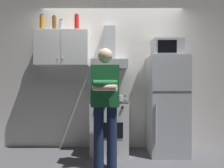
# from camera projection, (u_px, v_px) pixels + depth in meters

# --- Properties ---
(ground_plane) EXTENTS (7.00, 7.00, 0.00)m
(ground_plane) POSITION_uv_depth(u_px,v_px,m) (112.00, 159.00, 3.14)
(ground_plane) COLOR #4C4C51
(back_wall_tiled) EXTENTS (4.80, 0.10, 2.70)m
(back_wall_tiled) POSITION_uv_depth(u_px,v_px,m) (112.00, 72.00, 3.71)
(back_wall_tiled) COLOR silver
(back_wall_tiled) RESTS_ON ground_plane
(upper_cabinet) EXTENTS (0.90, 0.37, 0.60)m
(upper_cabinet) POSITION_uv_depth(u_px,v_px,m) (62.00, 49.00, 3.48)
(upper_cabinet) COLOR silver
(stove_oven) EXTENTS (0.60, 0.62, 0.87)m
(stove_oven) POSITION_uv_depth(u_px,v_px,m) (109.00, 127.00, 3.38)
(stove_oven) COLOR white
(stove_oven) RESTS_ON ground_plane
(range_hood) EXTENTS (0.60, 0.44, 0.75)m
(range_hood) POSITION_uv_depth(u_px,v_px,m) (109.00, 58.00, 3.49)
(range_hood) COLOR #B7BABF
(refrigerator) EXTENTS (0.60, 0.62, 1.60)m
(refrigerator) POSITION_uv_depth(u_px,v_px,m) (166.00, 105.00, 3.38)
(refrigerator) COLOR silver
(refrigerator) RESTS_ON ground_plane
(microwave) EXTENTS (0.48, 0.37, 0.28)m
(microwave) POSITION_uv_depth(u_px,v_px,m) (166.00, 48.00, 3.38)
(microwave) COLOR #B7BABF
(microwave) RESTS_ON refrigerator
(person_standing) EXTENTS (0.38, 0.33, 1.64)m
(person_standing) POSITION_uv_depth(u_px,v_px,m) (105.00, 103.00, 2.77)
(person_standing) COLOR #192342
(person_standing) RESTS_ON ground_plane
(cooking_pot) EXTENTS (0.29, 0.19, 0.10)m
(cooking_pot) POSITION_uv_depth(u_px,v_px,m) (117.00, 98.00, 3.25)
(cooking_pot) COLOR #B7BABF
(cooking_pot) RESTS_ON stove_oven
(bottle_liquor_amber) EXTENTS (0.08, 0.08, 0.27)m
(bottle_liquor_amber) POSITION_uv_depth(u_px,v_px,m) (42.00, 23.00, 3.44)
(bottle_liquor_amber) COLOR #B7721E
(bottle_liquor_amber) RESTS_ON upper_cabinet
(bottle_soda_red) EXTENTS (0.08, 0.08, 0.28)m
(bottle_soda_red) POSITION_uv_depth(u_px,v_px,m) (76.00, 23.00, 3.45)
(bottle_soda_red) COLOR red
(bottle_soda_red) RESTS_ON upper_cabinet
(bottle_canister_steel) EXTENTS (0.09, 0.09, 0.20)m
(bottle_canister_steel) POSITION_uv_depth(u_px,v_px,m) (61.00, 26.00, 3.51)
(bottle_canister_steel) COLOR #B2B5BA
(bottle_canister_steel) RESTS_ON upper_cabinet
(bottle_beer_brown) EXTENTS (0.07, 0.07, 0.27)m
(bottle_beer_brown) POSITION_uv_depth(u_px,v_px,m) (54.00, 24.00, 3.49)
(bottle_beer_brown) COLOR brown
(bottle_beer_brown) RESTS_ON upper_cabinet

